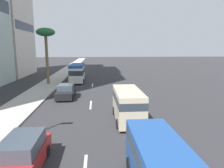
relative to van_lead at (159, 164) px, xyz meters
name	(u,v)px	position (x,y,z in m)	size (l,w,h in m)	color
ground_plane	(93,82)	(28.37, 3.08, -1.31)	(198.00, 198.00, 0.00)	#2D2D30
sidewalk_right	(52,82)	(28.37, 10.17, -1.24)	(162.00, 3.67, 0.15)	#B2ADA3
lane_stripe_mid	(91,105)	(13.40, 3.08, -1.30)	(3.20, 0.16, 0.01)	silver
lane_stripe_far	(92,85)	(24.69, 3.08, -1.30)	(3.20, 0.16, 0.01)	silver
van_lead	(159,164)	(0.00, 0.00, 0.00)	(5.07, 2.07, 2.28)	#1E478C
minibus_second	(77,72)	(28.16, 5.74, 0.40)	(6.45, 2.41, 3.12)	silver
car_third	(66,92)	(16.59, 6.09, -0.54)	(4.15, 1.96, 1.62)	black
van_fourth	(128,103)	(8.50, -0.06, 0.15)	(5.33, 2.15, 2.55)	beige
van_fifth	(78,70)	(35.45, 6.17, -0.04)	(4.84, 2.16, 2.21)	silver
car_sixth	(22,157)	(1.87, 6.04, -0.51)	(4.69, 1.85, 1.71)	#A51E1E
palm_tree	(46,36)	(25.98, 10.27, 6.49)	(2.93, 2.93, 8.83)	brown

